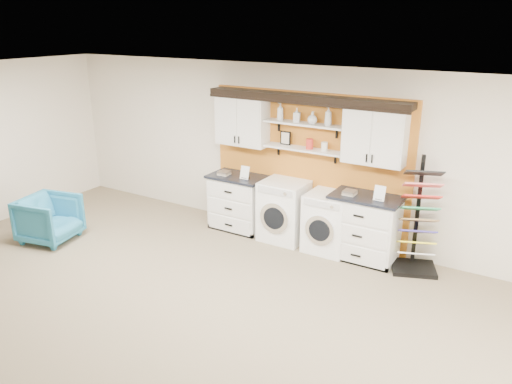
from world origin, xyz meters
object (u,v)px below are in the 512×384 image
Objects in this scene: base_cabinet_left at (239,202)px; sample_rack at (417,236)px; armchair at (49,219)px; washer at (284,211)px; base_cabinet_right at (365,228)px; dryer at (329,222)px.

sample_rack is (3.02, 0.03, 0.06)m from base_cabinet_left.
sample_rack is 5.76m from armchair.
washer is at bearing -69.99° from armchair.
sample_rack reaches higher than armchair.
armchair is (-4.62, -2.04, -0.13)m from base_cabinet_right.
sample_rack is at bearing 1.00° from washer.
washer is at bearing 159.63° from sample_rack.
base_cabinet_right is 5.05m from armchair.
base_cabinet_right is 1.25× the size of armchair.
base_cabinet_left is 3.02m from sample_rack.
washer is 3.84m from armchair.
dryer reaches higher than armchair.
sample_rack is at bearing 2.56° from base_cabinet_right.
armchair is (-5.38, -2.07, -0.16)m from sample_rack.
base_cabinet_left is at bearing 159.27° from sample_rack.
base_cabinet_left is at bearing 179.89° from dryer.
base_cabinet_right is 1.11× the size of dryer.
sample_rack is 2.04× the size of armchair.
base_cabinet_right is at bearing 161.18° from sample_rack.
dryer is (0.79, 0.00, -0.03)m from washer.
armchair is at bearing -156.16° from base_cabinet_right.
base_cabinet_left is at bearing 179.78° from washer.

